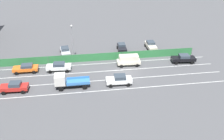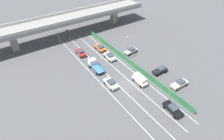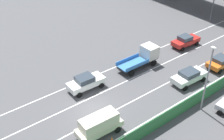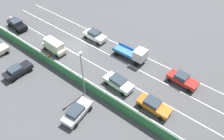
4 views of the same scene
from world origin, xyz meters
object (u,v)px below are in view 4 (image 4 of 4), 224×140
flatbed_truck_blue (135,54)px  car_sedan_red (182,79)px  parked_sedan_dark (17,70)px  car_van_cream (54,46)px  traffic_cone (48,55)px  car_sedan_white (95,35)px  street_lamp (82,70)px  parked_wagon_silver (77,112)px  car_taxi_orange (154,105)px  car_hatchback_white (118,82)px  car_sedan_black (17,24)px

flatbed_truck_blue → car_sedan_red: bearing=90.1°
car_sedan_red → parked_sedan_dark: car_sedan_red is taller
car_van_cream → traffic_cone: 1.87m
parked_sedan_dark → traffic_cone: 5.64m
car_sedan_white → street_lamp: bearing=35.6°
parked_wagon_silver → street_lamp: 5.24m
car_taxi_orange → car_hatchback_white: car_hatchback_white is taller
car_sedan_black → parked_sedan_dark: car_sedan_black is taller
car_taxi_orange → street_lamp: (3.66, -8.81, 3.65)m
street_lamp → traffic_cone: street_lamp is taller
parked_sedan_dark → parked_wagon_silver: size_ratio=0.94×
car_hatchback_white → parked_sedan_dark: (7.51, -13.32, -0.03)m
car_sedan_red → car_van_cream: 21.16m
car_sedan_black → car_van_cream: (0.28, 11.12, 0.31)m
parked_sedan_dark → flatbed_truck_blue: bearing=139.1°
car_sedan_white → street_lamp: (10.47, 7.50, 3.58)m
car_sedan_white → street_lamp: street_lamp is taller
car_taxi_orange → car_sedan_white: car_sedan_white is taller
car_van_cream → car_sedan_red: bearing=107.9°
car_van_cream → car_hatchback_white: size_ratio=0.99×
car_sedan_black → flatbed_truck_blue: flatbed_truck_blue is taller
street_lamp → parked_wagon_silver: bearing=28.8°
car_sedan_red → car_van_cream: bearing=-72.1°
car_sedan_white → traffic_cone: size_ratio=6.30×
parked_wagon_silver → street_lamp: street_lamp is taller
car_taxi_orange → car_sedan_white: bearing=-112.6°
car_sedan_black → traffic_cone: bearing=80.5°
car_van_cream → traffic_cone: size_ratio=6.51×
car_sedan_black → street_lamp: (3.98, 21.66, 3.62)m
car_sedan_black → parked_sedan_dark: (7.51, 11.14, -0.03)m
car_sedan_black → parked_sedan_dark: bearing=56.0°
car_sedan_black → flatbed_truck_blue: bearing=105.1°
parked_wagon_silver → car_sedan_black: bearing=-107.2°
traffic_cone → car_taxi_orange: bearing=94.7°
car_hatchback_white → car_sedan_black: bearing=-90.0°
parked_wagon_silver → car_taxi_orange: bearing=134.9°
car_hatchback_white → traffic_cone: 13.24m
flatbed_truck_blue → street_lamp: street_lamp is taller
car_sedan_red → parked_sedan_dark: size_ratio=1.03×
flatbed_truck_blue → street_lamp: bearing=-7.5°
car_van_cream → traffic_cone: (1.62, 0.25, -0.89)m
car_sedan_red → car_hatchback_white: car_sedan_red is taller
street_lamp → car_sedan_red: bearing=136.8°
car_sedan_black → street_lamp: bearing=79.6°
car_van_cream → car_hatchback_white: bearing=91.2°
car_sedan_white → parked_sedan_dark: 14.31m
car_sedan_red → flatbed_truck_blue: flatbed_truck_blue is taller
car_taxi_orange → parked_wagon_silver: parked_wagon_silver is taller
car_sedan_black → parked_sedan_dark: 13.43m
car_van_cream → parked_sedan_dark: size_ratio=1.05×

